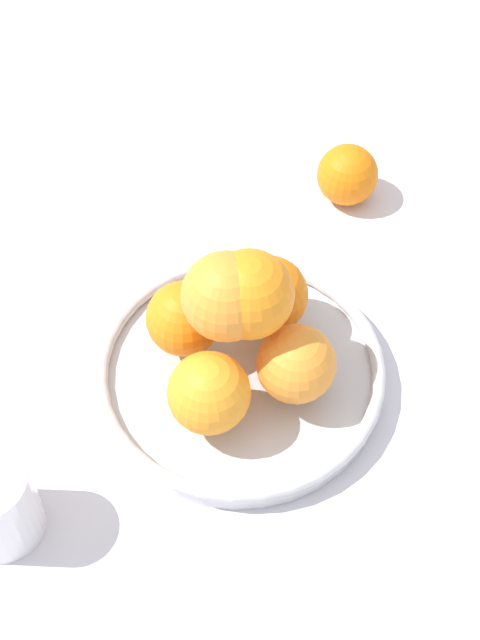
% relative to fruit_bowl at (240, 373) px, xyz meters
% --- Properties ---
extents(ground_plane, '(4.00, 4.00, 0.00)m').
position_rel_fruit_bowl_xyz_m(ground_plane, '(0.00, 0.00, -0.02)').
color(ground_plane, silver).
extents(fruit_bowl, '(0.28, 0.28, 0.03)m').
position_rel_fruit_bowl_xyz_m(fruit_bowl, '(0.00, 0.00, 0.00)').
color(fruit_bowl, silver).
rests_on(fruit_bowl, ground_plane).
extents(orange_pile, '(0.20, 0.19, 0.14)m').
position_rel_fruit_bowl_xyz_m(orange_pile, '(0.00, 0.00, 0.08)').
color(orange_pile, orange).
rests_on(orange_pile, fruit_bowl).
extents(stray_orange, '(0.07, 0.07, 0.07)m').
position_rel_fruit_bowl_xyz_m(stray_orange, '(0.28, -0.06, 0.02)').
color(stray_orange, orange).
rests_on(stray_orange, ground_plane).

